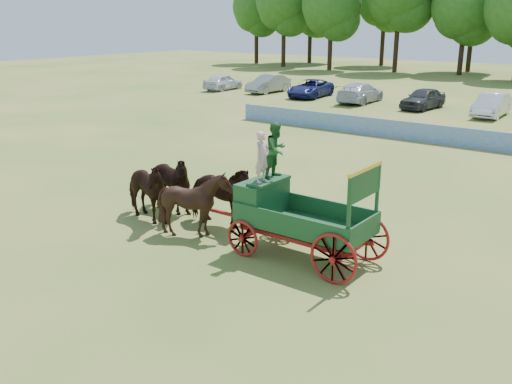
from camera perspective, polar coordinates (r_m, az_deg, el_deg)
The scene contains 7 objects.
ground at distance 17.56m, azimuth -1.30°, elevation -5.29°, with size 160.00×160.00×0.00m, color olive.
horse_lead_left at distance 19.67m, azimuth -11.19°, elevation 0.15°, with size 1.15×2.53×2.13m, color black.
horse_lead_right at distance 20.39m, azimuth -8.90°, elevation 0.87°, with size 1.15×2.53×2.13m, color black.
horse_wheel_left at distance 18.02m, azimuth -6.06°, elevation -1.17°, with size 1.73×1.94×2.14m, color black.
horse_wheel_right at distance 18.80m, azimuth -3.78°, elevation -0.35°, with size 1.15×2.53×2.13m, color black.
farm_dray at distance 16.51m, azimuth 2.80°, elevation -0.65°, with size 6.00×2.00×3.79m.
sponsor_banner at distance 33.24m, azimuth 16.98°, elevation 5.62°, with size 26.00×0.08×1.05m, color #1B4393.
Camera 1 is at (10.12, -12.72, 6.65)m, focal length 40.00 mm.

